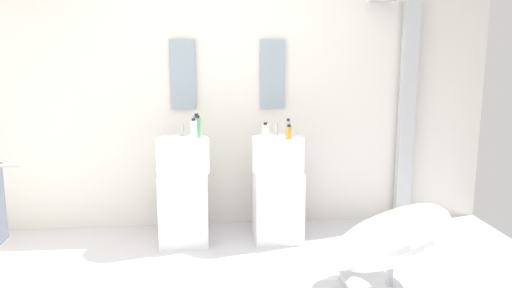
{
  "coord_description": "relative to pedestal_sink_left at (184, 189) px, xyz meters",
  "views": [
    {
      "loc": [
        -0.18,
        -2.89,
        1.6
      ],
      "look_at": [
        0.15,
        0.55,
        0.95
      ],
      "focal_mm": 35.11,
      "sensor_mm": 36.0,
      "label": 1
    }
  ],
  "objects": [
    {
      "name": "rear_partition",
      "position": [
        0.4,
        0.47,
        0.84
      ],
      "size": [
        4.8,
        0.1,
        2.6
      ],
      "primitive_type": "cube",
      "color": "silver",
      "rests_on": "ground_plane"
    },
    {
      "name": "pedestal_sink_left",
      "position": [
        0.0,
        0.0,
        0.0
      ],
      "size": [
        0.44,
        0.44,
        0.99
      ],
      "color": "white",
      "rests_on": "ground_plane"
    },
    {
      "name": "pedestal_sink_right",
      "position": [
        0.79,
        0.0,
        0.0
      ],
      "size": [
        0.44,
        0.44,
        0.99
      ],
      "color": "white",
      "rests_on": "ground_plane"
    },
    {
      "name": "vanity_mirror_left",
      "position": [
        0.0,
        0.4,
        0.93
      ],
      "size": [
        0.22,
        0.03,
        0.6
      ],
      "primitive_type": "cube",
      "color": "#8C9EA8"
    },
    {
      "name": "vanity_mirror_right",
      "position": [
        0.79,
        0.4,
        0.93
      ],
      "size": [
        0.22,
        0.03,
        0.6
      ],
      "primitive_type": "cube",
      "color": "#8C9EA8"
    },
    {
      "name": "shower_column",
      "position": [
        2.02,
        0.35,
        0.62
      ],
      "size": [
        0.49,
        0.24,
        2.05
      ],
      "color": "#B7BABF",
      "rests_on": "ground_plane"
    },
    {
      "name": "lounge_chair",
      "position": [
        1.4,
        -1.06,
        -0.11
      ],
      "size": [
        1.04,
        1.04,
        0.65
      ],
      "color": "#B7BABF",
      "rests_on": "ground_plane"
    },
    {
      "name": "soap_bottle_green",
      "position": [
        0.13,
        0.01,
        0.51
      ],
      "size": [
        0.06,
        0.06,
        0.19
      ],
      "color": "#59996B",
      "rests_on": "pedestal_sink_left"
    },
    {
      "name": "soap_bottle_amber",
      "position": [
        0.86,
        -0.11,
        0.48
      ],
      "size": [
        0.05,
        0.05,
        0.12
      ],
      "color": "#C68C38",
      "rests_on": "pedestal_sink_right"
    },
    {
      "name": "soap_bottle_blue",
      "position": [
        0.12,
        0.04,
        0.52
      ],
      "size": [
        0.05,
        0.05,
        0.2
      ],
      "color": "#4C72B7",
      "rests_on": "pedestal_sink_left"
    },
    {
      "name": "soap_bottle_white",
      "position": [
        0.68,
        -0.07,
        0.49
      ],
      "size": [
        0.05,
        0.05,
        0.13
      ],
      "color": "white",
      "rests_on": "pedestal_sink_right"
    },
    {
      "name": "soap_bottle_clear",
      "position": [
        0.1,
        -0.09,
        0.51
      ],
      "size": [
        0.05,
        0.05,
        0.18
      ],
      "color": "silver",
      "rests_on": "pedestal_sink_left"
    },
    {
      "name": "soap_bottle_grey",
      "position": [
        0.89,
        0.07,
        0.49
      ],
      "size": [
        0.05,
        0.05,
        0.14
      ],
      "color": "#99999E",
      "rests_on": "pedestal_sink_right"
    }
  ]
}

